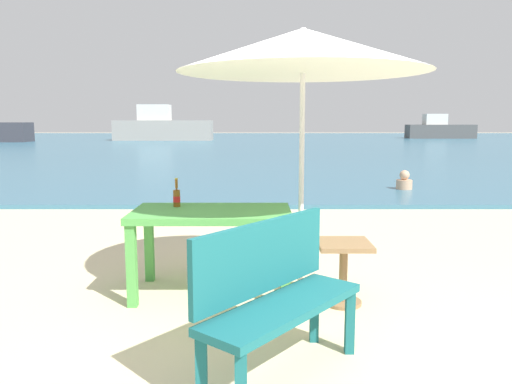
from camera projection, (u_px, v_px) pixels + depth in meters
name	position (u px, v px, depth m)	size (l,w,h in m)	color
ground_plane	(305.00, 328.00, 3.71)	(120.00, 120.00, 0.00)	beige
sea_water	(263.00, 143.00, 33.39)	(120.00, 50.00, 0.08)	#386B84
picnic_table_green	(213.00, 222.00, 4.39)	(1.40, 0.80, 0.76)	#4C9E47
beer_bottle_amber	(178.00, 197.00, 4.54)	(0.07, 0.07, 0.26)	brown
patio_umbrella	(305.00, 51.00, 4.08)	(2.10, 2.10, 2.30)	silver
side_table_wood	(345.00, 264.00, 4.15)	(0.44, 0.44, 0.54)	olive
bench_teal_center	(276.00, 290.00, 2.95)	(1.04, 1.15, 0.95)	#196066
swimmer_person	(406.00, 182.00, 10.61)	(0.34, 0.34, 0.41)	tan
boat_cargo_ship	(164.00, 128.00, 36.77)	(7.22, 1.97, 2.62)	gray
boat_barge	(441.00, 130.00, 40.71)	(5.49, 1.50, 2.00)	#4C4C4C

